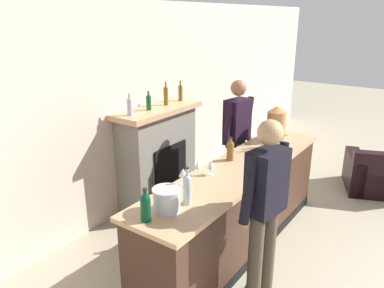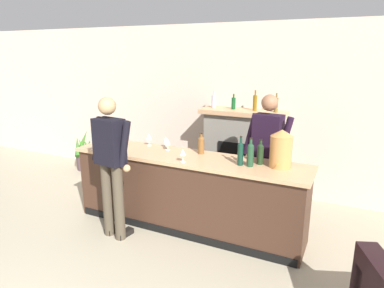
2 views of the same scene
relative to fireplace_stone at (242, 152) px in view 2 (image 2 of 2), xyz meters
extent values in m
cube|color=beige|center=(-0.45, 0.26, 0.66)|extent=(12.00, 0.07, 2.75)
cube|color=#3D261B|center=(-0.29, -1.42, -0.24)|extent=(3.07, 0.62, 0.95)
cube|color=tan|center=(-0.29, -1.42, 0.26)|extent=(3.14, 0.69, 0.04)
cube|color=black|center=(-0.29, -1.74, -0.67)|extent=(3.01, 0.01, 0.10)
cube|color=gray|center=(0.00, 0.01, -0.05)|extent=(1.18, 0.44, 1.34)
cube|color=black|center=(0.00, -0.23, -0.23)|extent=(0.65, 0.02, 0.86)
cube|color=tan|center=(0.00, -0.01, 0.66)|extent=(1.34, 0.52, 0.07)
cylinder|color=#AFAABC|center=(-0.50, -0.01, 0.80)|extent=(0.07, 0.07, 0.20)
cylinder|color=#AFAABC|center=(-0.50, -0.01, 0.93)|extent=(0.03, 0.03, 0.07)
cylinder|color=#11491F|center=(-0.16, -0.01, 0.79)|extent=(0.07, 0.07, 0.18)
cylinder|color=#11491F|center=(-0.16, -0.01, 0.91)|extent=(0.03, 0.03, 0.06)
cylinder|color=brown|center=(0.18, -0.01, 0.81)|extent=(0.06, 0.06, 0.24)
cylinder|color=brown|center=(0.18, -0.01, 0.97)|extent=(0.03, 0.03, 0.08)
cylinder|color=brown|center=(0.51, -0.01, 0.80)|extent=(0.06, 0.06, 0.22)
cylinder|color=brown|center=(0.51, -0.01, 0.95)|extent=(0.02, 0.02, 0.07)
cylinder|color=#544045|center=(-3.20, -0.19, -0.57)|extent=(0.34, 0.34, 0.28)
cylinder|color=#332319|center=(-3.20, -0.19, -0.44)|extent=(0.31, 0.31, 0.02)
cone|color=#397C2A|center=(-3.09, -0.22, -0.23)|extent=(0.18, 0.32, 0.39)
cone|color=#2A7734|center=(-3.18, -0.10, -0.26)|extent=(0.27, 0.18, 0.32)
cone|color=#3B6A24|center=(-3.32, -0.11, -0.18)|extent=(0.28, 0.31, 0.48)
cone|color=#346A26|center=(-3.30, -0.28, -0.23)|extent=(0.35, 0.36, 0.40)
cone|color=#337D22|center=(-3.17, -0.29, -0.23)|extent=(0.26, 0.20, 0.36)
cylinder|color=#453C2E|center=(-0.90, -2.07, -0.23)|extent=(0.13, 0.13, 0.98)
cube|color=black|center=(-0.89, -2.00, -0.68)|extent=(0.13, 0.25, 0.07)
cylinder|color=#453C2E|center=(-1.10, -2.04, -0.23)|extent=(0.13, 0.13, 0.98)
cube|color=black|center=(-1.09, -1.97, -0.68)|extent=(0.13, 0.25, 0.07)
cube|color=black|center=(-1.00, -2.05, 0.54)|extent=(0.39, 0.27, 0.55)
cylinder|color=black|center=(-0.77, -2.07, 0.54)|extent=(0.20, 0.08, 0.57)
sphere|color=tan|center=(-0.77, -2.05, 0.24)|extent=(0.09, 0.09, 0.09)
cylinder|color=black|center=(-1.23, -2.00, 0.54)|extent=(0.20, 0.08, 0.57)
sphere|color=tan|center=(-1.22, -1.98, 0.24)|extent=(0.09, 0.09, 0.09)
sphere|color=tan|center=(-1.00, -2.05, 0.97)|extent=(0.21, 0.21, 0.21)
cylinder|color=#3F4238|center=(0.51, -0.87, -0.23)|extent=(0.13, 0.13, 0.96)
cube|color=black|center=(0.51, -0.94, -0.68)|extent=(0.13, 0.25, 0.07)
cylinder|color=#3F4238|center=(0.71, -0.90, -0.23)|extent=(0.13, 0.13, 0.96)
cube|color=black|center=(0.70, -0.97, -0.68)|extent=(0.13, 0.25, 0.07)
cube|color=black|center=(0.61, -0.88, 0.53)|extent=(0.38, 0.26, 0.56)
cylinder|color=black|center=(0.38, -0.87, 0.52)|extent=(0.20, 0.08, 0.57)
sphere|color=#926245|center=(0.38, -0.89, 0.22)|extent=(0.09, 0.09, 0.09)
cylinder|color=black|center=(0.84, -0.93, 0.52)|extent=(0.20, 0.08, 0.57)
sphere|color=#926245|center=(0.84, -0.95, 0.22)|extent=(0.09, 0.09, 0.09)
sphere|color=#926245|center=(0.61, -0.88, 0.95)|extent=(0.21, 0.21, 0.21)
cylinder|color=#C68345|center=(0.88, -1.33, 0.46)|extent=(0.25, 0.25, 0.37)
cone|color=#C68345|center=(0.88, -1.33, 0.69)|extent=(0.26, 0.26, 0.08)
cylinder|color=#B29333|center=(0.88, -1.47, 0.35)|extent=(0.02, 0.04, 0.02)
cylinder|color=silver|center=(-1.50, -1.39, 0.37)|extent=(0.23, 0.23, 0.19)
cylinder|color=silver|center=(-1.50, -1.39, 0.48)|extent=(0.24, 0.24, 0.01)
cylinder|color=brown|center=(-0.17, -1.23, 0.37)|extent=(0.08, 0.08, 0.19)
sphere|color=brown|center=(-0.17, -1.23, 0.47)|extent=(0.08, 0.08, 0.08)
cylinder|color=brown|center=(-0.17, -1.23, 0.51)|extent=(0.03, 0.03, 0.07)
cylinder|color=black|center=(-0.17, -1.23, 0.55)|extent=(0.04, 0.04, 0.01)
cylinder|color=#1E4028|center=(0.56, -1.46, 0.40)|extent=(0.08, 0.08, 0.24)
sphere|color=#1E4028|center=(0.56, -1.46, 0.52)|extent=(0.08, 0.08, 0.08)
cylinder|color=#1E4028|center=(0.56, -1.46, 0.56)|extent=(0.03, 0.03, 0.09)
cylinder|color=black|center=(0.56, -1.46, 0.61)|extent=(0.04, 0.04, 0.01)
cylinder|color=#A3BDB6|center=(-1.30, -1.45, 0.40)|extent=(0.07, 0.07, 0.24)
sphere|color=#A3BDB6|center=(-1.30, -1.45, 0.52)|extent=(0.07, 0.07, 0.07)
cylinder|color=#A3BDB6|center=(-1.30, -1.45, 0.56)|extent=(0.03, 0.03, 0.09)
cylinder|color=black|center=(-1.30, -1.45, 0.62)|extent=(0.03, 0.03, 0.01)
cylinder|color=#073D21|center=(-1.73, -1.35, 0.38)|extent=(0.08, 0.08, 0.20)
sphere|color=#073D21|center=(-1.73, -1.35, 0.48)|extent=(0.08, 0.08, 0.08)
cylinder|color=#073D21|center=(-1.73, -1.35, 0.51)|extent=(0.03, 0.03, 0.08)
cylinder|color=black|center=(-1.73, -1.35, 0.56)|extent=(0.04, 0.04, 0.01)
cylinder|color=#113326|center=(0.44, -1.47, 0.40)|extent=(0.07, 0.07, 0.24)
sphere|color=#113326|center=(0.44, -1.47, 0.52)|extent=(0.06, 0.06, 0.06)
cylinder|color=#113326|center=(0.44, -1.47, 0.57)|extent=(0.03, 0.03, 0.10)
cylinder|color=black|center=(0.44, -1.47, 0.63)|extent=(0.03, 0.03, 0.01)
cylinder|color=#1C3019|center=(0.64, -1.33, 0.39)|extent=(0.08, 0.08, 0.21)
sphere|color=#1C3019|center=(0.64, -1.33, 0.49)|extent=(0.07, 0.07, 0.07)
cylinder|color=#1C3019|center=(0.64, -1.33, 0.53)|extent=(0.03, 0.03, 0.08)
cylinder|color=black|center=(0.64, -1.33, 0.58)|extent=(0.03, 0.03, 0.01)
cylinder|color=silver|center=(-0.74, -1.18, 0.28)|extent=(0.06, 0.06, 0.01)
cylinder|color=silver|center=(-0.74, -1.18, 0.32)|extent=(0.01, 0.01, 0.07)
cone|color=silver|center=(-0.74, -1.18, 0.39)|extent=(0.07, 0.07, 0.08)
cylinder|color=silver|center=(-0.22, -1.66, 0.28)|extent=(0.06, 0.06, 0.01)
cylinder|color=silver|center=(-0.22, -1.66, 0.33)|extent=(0.01, 0.01, 0.08)
cone|color=silver|center=(-0.22, -1.66, 0.41)|extent=(0.08, 0.08, 0.08)
cylinder|color=silver|center=(-0.65, -1.28, 0.28)|extent=(0.07, 0.07, 0.01)
cylinder|color=silver|center=(-0.65, -1.28, 0.32)|extent=(0.01, 0.01, 0.07)
cone|color=silver|center=(-0.65, -1.28, 0.40)|extent=(0.08, 0.08, 0.09)
cylinder|color=silver|center=(-1.01, -1.19, 0.28)|extent=(0.07, 0.07, 0.01)
cylinder|color=silver|center=(-1.01, -1.19, 0.33)|extent=(0.01, 0.01, 0.09)
cone|color=silver|center=(-1.01, -1.19, 0.41)|extent=(0.08, 0.08, 0.08)
camera|label=1|loc=(-3.66, -3.19, 1.84)|focal=35.00mm
camera|label=2|loc=(1.61, -5.17, 1.56)|focal=32.00mm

